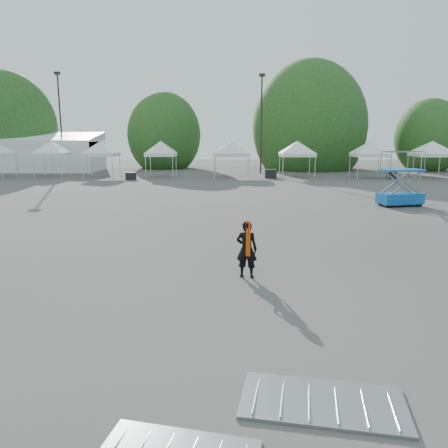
{
  "coord_description": "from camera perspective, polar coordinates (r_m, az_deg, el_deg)",
  "views": [
    {
      "loc": [
        0.03,
        -12.85,
        3.73
      ],
      "look_at": [
        -0.17,
        -0.74,
        1.3
      ],
      "focal_mm": 35.0,
      "sensor_mm": 36.0,
      "label": 1
    }
  ],
  "objects": [
    {
      "name": "tree_mid_e",
      "position": [
        52.63,
        11.05,
        12.36
      ],
      "size": [
        5.12,
        5.12,
        7.79
      ],
      "color": "#382314",
      "rests_on": "ground"
    },
    {
      "name": "tent_d",
      "position": [
        41.44,
        -8.27,
        10.31
      ],
      "size": [
        3.78,
        3.78,
        3.88
      ],
      "color": "silver",
      "rests_on": "ground"
    },
    {
      "name": "crate_west",
      "position": [
        39.35,
        -12.07,
        6.13
      ],
      "size": [
        0.84,
        0.66,
        0.64
      ],
      "primitive_type": "cube",
      "rotation": [
        0.0,
        0.0,
        -0.03
      ],
      "color": "black",
      "rests_on": "ground"
    },
    {
      "name": "tent_g",
      "position": [
        42.17,
        18.51,
        9.87
      ],
      "size": [
        4.08,
        4.08,
        3.88
      ],
      "color": "silver",
      "rests_on": "ground"
    },
    {
      "name": "light_pole_east",
      "position": [
        44.98,
        4.9,
        13.59
      ],
      "size": [
        0.6,
        0.25,
        9.8
      ],
      "color": "black",
      "rests_on": "ground"
    },
    {
      "name": "tree_far_e",
      "position": [
        54.47,
        25.19,
        10.19
      ],
      "size": [
        3.84,
        3.84,
        5.84
      ],
      "color": "#382314",
      "rests_on": "ground"
    },
    {
      "name": "man",
      "position": [
        11.68,
        2.97,
        -3.3
      ],
      "size": [
        0.63,
        0.49,
        1.55
      ],
      "rotation": [
        0.0,
        0.0,
        2.92
      ],
      "color": "black",
      "rests_on": "ground"
    },
    {
      "name": "tree_far_w",
      "position": [
        57.13,
        -26.65,
        10.99
      ],
      "size": [
        4.8,
        4.8,
        7.3
      ],
      "color": "#382314",
      "rests_on": "ground"
    },
    {
      "name": "crate_mid",
      "position": [
        40.2,
        6.1,
        6.54
      ],
      "size": [
        1.06,
        0.83,
        0.8
      ],
      "primitive_type": "cube",
      "rotation": [
        0.0,
        0.0,
        -0.03
      ],
      "color": "black",
      "rests_on": "ground"
    },
    {
      "name": "marquee",
      "position": [
        52.71,
        -24.0,
        8.48
      ],
      "size": [
        15.0,
        6.25,
        4.23
      ],
      "color": "white",
      "rests_on": "ground"
    },
    {
      "name": "barrier_mid",
      "position": [
        6.83,
        12.77,
        -21.7
      ],
      "size": [
        2.47,
        1.53,
        0.07
      ],
      "rotation": [
        0.0,
        0.0,
        -0.17
      ],
      "color": "gray",
      "rests_on": "ground"
    },
    {
      "name": "tent_b",
      "position": [
        44.67,
        -21.66,
        9.71
      ],
      "size": [
        3.82,
        3.82,
        3.88
      ],
      "color": "silver",
      "rests_on": "ground"
    },
    {
      "name": "tent_h",
      "position": [
        44.72,
        25.58,
        9.4
      ],
      "size": [
        4.55,
        4.55,
        3.88
      ],
      "color": "silver",
      "rests_on": "ground"
    },
    {
      "name": "tent_e",
      "position": [
        40.99,
        1.03,
        10.41
      ],
      "size": [
        4.72,
        4.72,
        3.88
      ],
      "color": "silver",
      "rests_on": "ground"
    },
    {
      "name": "crate_east",
      "position": [
        41.93,
        21.02,
        5.96
      ],
      "size": [
        1.04,
        0.92,
        0.67
      ],
      "primitive_type": "cube",
      "rotation": [
        0.0,
        0.0,
        -0.36
      ],
      "color": "black",
      "rests_on": "ground"
    },
    {
      "name": "tree_mid_w",
      "position": [
        53.45,
        -7.81,
        11.47
      ],
      "size": [
        4.16,
        4.16,
        6.33
      ],
      "color": "#382314",
      "rests_on": "ground"
    },
    {
      "name": "tent_c",
      "position": [
        42.51,
        -15.8,
        10.03
      ],
      "size": [
        4.06,
        4.06,
        3.88
      ],
      "color": "silver",
      "rests_on": "ground"
    },
    {
      "name": "light_pole_west",
      "position": [
        50.24,
        -20.6,
        12.98
      ],
      "size": [
        0.6,
        0.25,
        10.3
      ],
      "color": "black",
      "rests_on": "ground"
    },
    {
      "name": "tent_f",
      "position": [
        41.02,
        9.56,
        10.26
      ],
      "size": [
        4.32,
        4.32,
        3.88
      ],
      "color": "silver",
      "rests_on": "ground"
    },
    {
      "name": "scissor_lift",
      "position": [
        25.59,
        22.16,
        5.5
      ],
      "size": [
        2.49,
        1.63,
        2.96
      ],
      "rotation": [
        0.0,
        0.0,
        0.23
      ],
      "color": "#0B4797",
      "rests_on": "ground"
    },
    {
      "name": "ground",
      "position": [
        13.38,
        0.8,
        -4.84
      ],
      "size": [
        120.0,
        120.0,
        0.0
      ],
      "primitive_type": "plane",
      "color": "#474442",
      "rests_on": "ground"
    }
  ]
}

